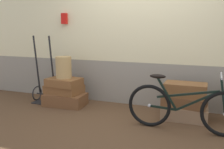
{
  "coord_description": "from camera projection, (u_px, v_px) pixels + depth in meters",
  "views": [
    {
      "loc": [
        1.14,
        -3.61,
        1.39
      ],
      "look_at": [
        -0.32,
        0.2,
        0.64
      ],
      "focal_mm": 41.26,
      "sensor_mm": 36.0,
      "label": 1
    }
  ],
  "objects": [
    {
      "name": "wicker_basket",
      "position": [
        64.0,
        67.0,
        4.57
      ],
      "size": [
        0.28,
        0.28,
        0.39
      ],
      "primitive_type": "cylinder",
      "color": "tan",
      "rests_on": "suitcase_2"
    },
    {
      "name": "ground",
      "position": [
        127.0,
        120.0,
        3.97
      ],
      "size": [
        9.27,
        5.2,
        0.06
      ],
      "primitive_type": "cube",
      "color": "#513823"
    },
    {
      "name": "suitcase_1",
      "position": [
        64.0,
        89.0,
        4.67
      ],
      "size": [
        0.67,
        0.49,
        0.14
      ],
      "primitive_type": "cube",
      "rotation": [
        0.0,
        0.0,
        -0.09
      ],
      "color": "brown",
      "rests_on": "suitcase_0"
    },
    {
      "name": "suitcase_0",
      "position": [
        65.0,
        100.0,
        4.64
      ],
      "size": [
        0.75,
        0.49,
        0.21
      ],
      "primitive_type": "cube",
      "rotation": [
        0.0,
        0.0,
        0.06
      ],
      "color": "brown",
      "rests_on": "ground"
    },
    {
      "name": "suitcase_5",
      "position": [
        185.0,
        90.0,
        3.88
      ],
      "size": [
        0.62,
        0.35,
        0.2
      ],
      "primitive_type": "cube",
      "rotation": [
        0.0,
        0.0,
        -0.01
      ],
      "color": "brown",
      "rests_on": "suitcase_4"
    },
    {
      "name": "bicycle",
      "position": [
        185.0,
        108.0,
        3.44
      ],
      "size": [
        1.59,
        0.46,
        0.81
      ],
      "color": "black",
      "rests_on": "ground"
    },
    {
      "name": "suitcase_3",
      "position": [
        184.0,
        112.0,
        3.95
      ],
      "size": [
        0.69,
        0.45,
        0.2
      ],
      "primitive_type": "cube",
      "rotation": [
        0.0,
        0.0,
        0.02
      ],
      "color": "#937051",
      "rests_on": "ground"
    },
    {
      "name": "station_building",
      "position": [
        143.0,
        27.0,
        4.49
      ],
      "size": [
        7.27,
        0.74,
        2.78
      ],
      "color": "gray",
      "rests_on": "ground"
    },
    {
      "name": "suitcase_4",
      "position": [
        184.0,
        101.0,
        3.93
      ],
      "size": [
        0.68,
        0.47,
        0.16
      ],
      "primitive_type": "cube",
      "rotation": [
        0.0,
        0.0,
        -0.11
      ],
      "color": "brown",
      "rests_on": "suitcase_3"
    },
    {
      "name": "suitcase_2",
      "position": [
        64.0,
        82.0,
        4.6
      ],
      "size": [
        0.61,
        0.47,
        0.14
      ],
      "primitive_type": "cube",
      "rotation": [
        0.0,
        0.0,
        -0.1
      ],
      "color": "brown",
      "rests_on": "suitcase_1"
    },
    {
      "name": "luggage_trolley",
      "position": [
        45.0,
        87.0,
        4.82
      ],
      "size": [
        0.42,
        0.36,
        1.24
      ],
      "color": "black",
      "rests_on": "ground"
    }
  ]
}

